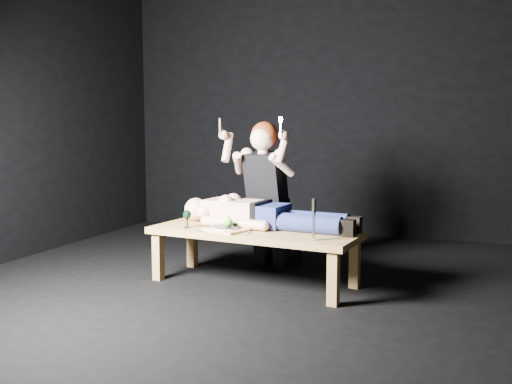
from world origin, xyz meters
TOP-DOWN VIEW (x-y plane):
  - ground at (0.00, 0.00)m, footprint 5.00×5.00m
  - back_wall at (0.00, 2.50)m, footprint 5.00×0.00m
  - table at (-0.04, 0.06)m, footprint 1.77×0.85m
  - lying_man at (0.03, 0.19)m, footprint 1.72×0.71m
  - kneeling_woman at (-0.09, 0.62)m, footprint 0.87×0.94m
  - serving_tray at (-0.22, -0.09)m, footprint 0.38×0.33m
  - plate at (-0.22, -0.09)m, footprint 0.28×0.28m
  - apple at (-0.20, -0.08)m, footprint 0.07×0.07m
  - goblet at (-0.58, -0.06)m, footprint 0.08×0.08m
  - fork_flat at (-0.40, -0.12)m, footprint 0.03×0.18m
  - knife_flat at (-0.02, -0.14)m, footprint 0.03×0.18m
  - spoon_flat at (-0.06, -0.05)m, footprint 0.08×0.17m
  - carving_knife at (0.53, -0.22)m, footprint 0.04×0.05m

SIDE VIEW (x-z plane):
  - ground at x=0.00m, z-range 0.00..0.00m
  - table at x=-0.04m, z-range 0.00..0.45m
  - fork_flat at x=-0.40m, z-range 0.45..0.46m
  - knife_flat at x=-0.02m, z-range 0.45..0.46m
  - spoon_flat at x=-0.06m, z-range 0.45..0.46m
  - serving_tray at x=-0.22m, z-range 0.45..0.47m
  - plate at x=-0.22m, z-range 0.47..0.49m
  - apple at x=-0.20m, z-range 0.49..0.55m
  - goblet at x=-0.58m, z-range 0.45..0.60m
  - lying_man at x=0.03m, z-range 0.45..0.71m
  - carving_knife at x=0.53m, z-range 0.45..0.76m
  - kneeling_woman at x=-0.09m, z-range 0.00..1.36m
  - back_wall at x=0.00m, z-range -1.00..4.00m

